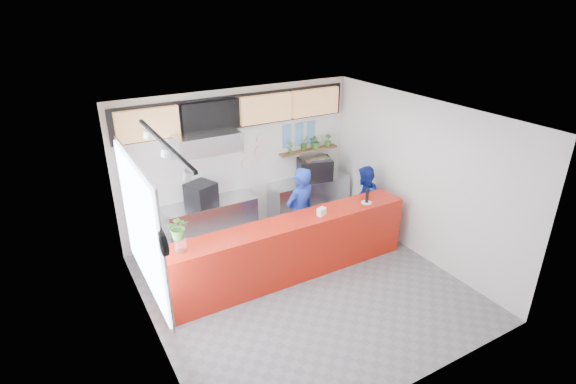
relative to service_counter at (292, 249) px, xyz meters
name	(u,v)px	position (x,y,z in m)	size (l,w,h in m)	color
floor	(303,287)	(0.00, -0.40, -0.55)	(5.00, 5.00, 0.00)	slate
ceiling	(306,116)	(0.00, -0.40, 2.45)	(5.00, 5.00, 0.00)	silver
wall_back	(240,162)	(0.00, 2.10, 0.95)	(5.00, 5.00, 0.00)	white
wall_left	(146,250)	(-2.50, -0.40, 0.95)	(5.00, 5.00, 0.00)	white
wall_right	(419,179)	(2.50, -0.40, 0.95)	(5.00, 5.00, 0.00)	white
service_counter	(292,249)	(0.00, 0.00, 0.00)	(4.50, 0.60, 1.10)	red
cream_band	(237,108)	(0.00, 2.09, 2.05)	(5.00, 0.02, 0.80)	beige
prep_bench	(211,223)	(-0.80, 1.80, -0.10)	(1.80, 0.60, 0.90)	#B2B5BA
panini_oven	(201,194)	(-0.96, 1.80, 0.57)	(0.48, 0.48, 0.43)	black
extraction_hood	(206,142)	(-0.80, 1.75, 1.60)	(1.20, 0.70, 0.35)	#B2B5BA
hood_lip	(207,152)	(-0.80, 1.75, 1.40)	(1.20, 0.70, 0.08)	#B2B5BA
right_bench	(309,198)	(1.50, 1.80, -0.10)	(1.80, 0.60, 0.90)	#B2B5BA
espresso_machine	(314,169)	(1.63, 1.80, 0.58)	(0.72, 0.51, 0.46)	black
espresso_tray	(315,158)	(1.63, 1.80, 0.83)	(0.58, 0.40, 0.05)	silver
herb_shelf	(309,150)	(1.60, 2.00, 0.95)	(1.40, 0.18, 0.04)	brown
menu_board_far_left	(148,125)	(-1.75, 1.98, 2.00)	(1.10, 0.10, 0.55)	tan
menu_board_mid_left	(211,116)	(-0.59, 1.98, 2.00)	(1.10, 0.10, 0.55)	black
menu_board_mid_right	(266,109)	(0.57, 1.98, 2.00)	(1.10, 0.10, 0.55)	tan
menu_board_far_right	(315,102)	(1.73, 1.98, 2.00)	(1.10, 0.10, 0.55)	tan
soffit	(238,111)	(0.00, 2.06, 2.00)	(4.80, 0.04, 0.65)	black
window_pane	(141,227)	(-2.47, -0.10, 1.15)	(0.04, 2.20, 1.90)	silver
window_frame	(142,227)	(-2.45, -0.10, 1.15)	(0.03, 2.30, 2.00)	#B2B5BA
wall_clock_rim	(163,244)	(-2.46, -1.30, 1.50)	(0.30, 0.30, 0.05)	black
wall_clock_face	(166,243)	(-2.43, -1.30, 1.50)	(0.26, 0.26, 0.02)	white
track_rail	(164,143)	(-2.10, -0.40, 2.39)	(0.05, 2.40, 0.04)	black
dec_plate_a	(246,149)	(0.15, 2.07, 1.20)	(0.24, 0.24, 0.03)	silver
dec_plate_b	(260,152)	(0.45, 2.07, 1.10)	(0.24, 0.24, 0.03)	silver
dec_plate_c	(247,163)	(0.15, 2.07, 0.90)	(0.24, 0.24, 0.03)	silver
dec_plate_d	(262,140)	(0.50, 2.07, 1.35)	(0.24, 0.24, 0.03)	silver
photo_frame_a	(287,131)	(1.10, 2.08, 1.45)	(0.20, 0.02, 0.25)	#598CBF
photo_frame_b	(299,129)	(1.40, 2.08, 1.45)	(0.20, 0.02, 0.25)	#598CBF
photo_frame_c	(311,127)	(1.70, 2.08, 1.45)	(0.20, 0.02, 0.25)	#598CBF
photo_frame_d	(287,142)	(1.10, 2.08, 1.20)	(0.20, 0.02, 0.25)	#598CBF
photo_frame_e	(299,140)	(1.40, 2.08, 1.20)	(0.20, 0.02, 0.25)	#598CBF
photo_frame_f	(311,138)	(1.70, 2.08, 1.20)	(0.20, 0.02, 0.25)	#598CBF
staff_center	(300,213)	(0.48, 0.51, 0.35)	(0.66, 0.43, 1.80)	#162C99
staff_right	(363,201)	(2.05, 0.59, 0.19)	(0.72, 0.56, 1.49)	#162C99
herb_a	(290,147)	(1.13, 2.00, 1.10)	(0.14, 0.10, 0.27)	#386F27
herb_b	(305,143)	(1.49, 2.00, 1.14)	(0.19, 0.15, 0.34)	#386F27
herb_c	(316,141)	(1.78, 2.00, 1.14)	(0.31, 0.27, 0.34)	#386F27
herb_d	(328,140)	(2.10, 2.00, 1.10)	(0.15, 0.13, 0.27)	#386F27
glass_vase	(181,245)	(-1.93, -0.01, 0.66)	(0.17, 0.17, 0.21)	white
basil_vase	(179,227)	(-1.93, -0.01, 0.96)	(0.34, 0.29, 0.37)	#386F27
napkin_holder	(322,212)	(0.56, -0.07, 0.62)	(0.15, 0.10, 0.13)	white
white_plate	(367,203)	(1.56, -0.08, 0.56)	(0.20, 0.20, 0.01)	white
pepper_mill	(367,196)	(1.56, -0.08, 0.69)	(0.06, 0.06, 0.25)	black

